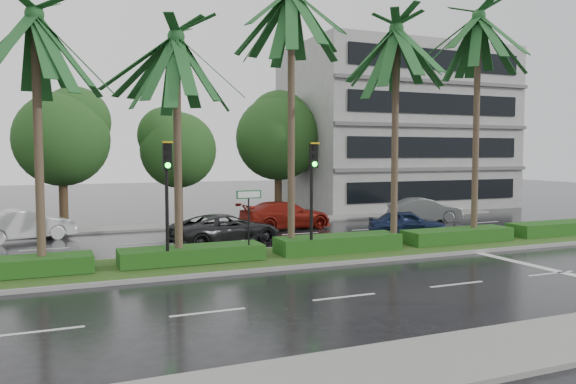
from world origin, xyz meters
name	(u,v)px	position (x,y,z in m)	size (l,w,h in m)	color
ground	(279,265)	(0.00, 0.00, 0.00)	(120.00, 120.00, 0.00)	black
near_sidewalk	(469,355)	(0.00, -10.20, 0.06)	(40.00, 2.40, 0.12)	gray
far_sidewalk	(200,225)	(0.00, 12.00, 0.06)	(40.00, 2.00, 0.12)	gray
median	(269,258)	(0.00, 1.00, 0.08)	(36.00, 4.00, 0.15)	gray
hedge	(269,249)	(0.00, 1.00, 0.45)	(35.20, 1.40, 0.60)	#204313
lane_markings	(357,261)	(3.04, -0.43, 0.01)	(34.00, 13.06, 0.01)	silver
palm_row	(237,35)	(-1.24, 1.02, 8.43)	(26.30, 4.20, 10.94)	#463628
signal_median_left	(167,186)	(-4.00, 0.30, 3.00)	(0.34, 0.42, 4.36)	black
signal_median_right	(313,182)	(1.50, 0.30, 3.00)	(0.34, 0.42, 4.36)	black
street_sign	(249,207)	(-1.00, 0.48, 2.12)	(0.95, 0.09, 2.60)	black
bg_trees	(190,141)	(0.80, 17.59, 4.92)	(32.46, 5.89, 8.50)	#352718
building	(396,128)	(17.00, 18.00, 6.00)	(16.00, 10.00, 12.00)	gray
car_white	(24,225)	(-8.88, 9.93, 0.74)	(4.47, 1.56, 1.47)	silver
car_darkgrey	(226,229)	(-0.50, 5.10, 0.70)	(5.04, 2.32, 1.40)	#232426
car_red	(285,215)	(4.00, 8.99, 0.75)	(5.16, 2.10, 1.50)	maroon
car_blue	(407,223)	(8.50, 4.15, 0.64)	(3.78, 1.52, 1.29)	#172447
car_grey	(425,210)	(13.00, 8.77, 0.71)	(4.28, 1.49, 1.41)	#595C5E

